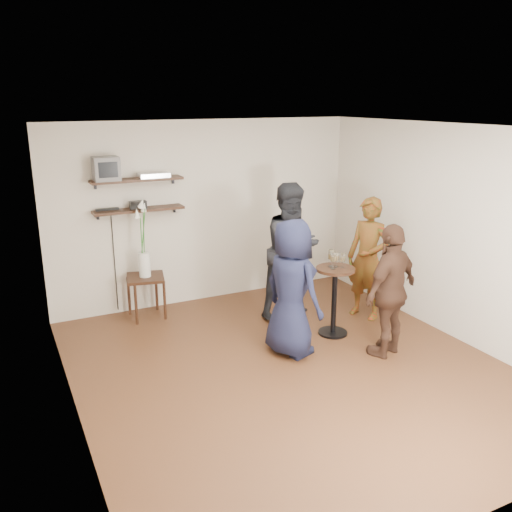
{
  "coord_description": "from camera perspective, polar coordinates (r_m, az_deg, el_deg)",
  "views": [
    {
      "loc": [
        -2.72,
        -4.66,
        2.89
      ],
      "look_at": [
        -0.24,
        0.4,
        1.23
      ],
      "focal_mm": 38.0,
      "sensor_mm": 36.0,
      "label": 1
    }
  ],
  "objects": [
    {
      "name": "person_navy",
      "position": [
        6.17,
        3.77,
        -3.41
      ],
      "size": [
        0.71,
        0.9,
        1.6
      ],
      "primitive_type": "imported",
      "rotation": [
        0.0,
        0.0,
        1.86
      ],
      "color": "#161831",
      "rests_on": "room"
    },
    {
      "name": "person_dark",
      "position": [
        7.22,
        3.83,
        0.51
      ],
      "size": [
        1.03,
        0.88,
        1.83
      ],
      "primitive_type": "imported",
      "rotation": [
        0.0,
        0.0,
        0.23
      ],
      "color": "black",
      "rests_on": "room"
    },
    {
      "name": "room",
      "position": [
        5.62,
        3.96,
        -0.06
      ],
      "size": [
        4.58,
        5.08,
        2.68
      ],
      "color": "#442815",
      "rests_on": "ground"
    },
    {
      "name": "wine_glass_fl",
      "position": [
        6.62,
        8.14,
        -0.16
      ],
      "size": [
        0.07,
        0.07,
        0.21
      ],
      "color": "silver",
      "rests_on": "drinks_table"
    },
    {
      "name": "person_plaid",
      "position": [
        7.37,
        11.71,
        -0.25
      ],
      "size": [
        0.59,
        0.7,
        1.64
      ],
      "primitive_type": "imported",
      "rotation": [
        0.0,
        0.0,
        -1.18
      ],
      "color": "#AD1E13",
      "rests_on": "room"
    },
    {
      "name": "crt_monitor",
      "position": [
        7.21,
        -15.54,
        8.86
      ],
      "size": [
        0.32,
        0.3,
        0.3
      ],
      "primitive_type": "cube",
      "color": "#59595B",
      "rests_on": "shelf_upper"
    },
    {
      "name": "person_brown",
      "position": [
        6.34,
        14.0,
        -3.57
      ],
      "size": [
        0.99,
        0.66,
        1.56
      ],
      "primitive_type": "imported",
      "rotation": [
        0.0,
        0.0,
        3.47
      ],
      "color": "#3F261B",
      "rests_on": "room"
    },
    {
      "name": "drinks_table",
      "position": [
        6.81,
        8.26,
        -3.75
      ],
      "size": [
        0.48,
        0.48,
        0.88
      ],
      "color": "black",
      "rests_on": "room"
    },
    {
      "name": "vase_lilies",
      "position": [
        7.31,
        -11.73,
        0.41
      ],
      "size": [
        0.2,
        0.21,
        1.07
      ],
      "rotation": [
        0.0,
        0.0,
        -0.23
      ],
      "color": "silver",
      "rests_on": "side_table"
    },
    {
      "name": "side_table",
      "position": [
        7.44,
        -11.53,
        -2.81
      ],
      "size": [
        0.58,
        0.58,
        0.58
      ],
      "rotation": [
        0.0,
        0.0,
        -0.23
      ],
      "color": "black",
      "rests_on": "room"
    },
    {
      "name": "wine_glass_bl",
      "position": [
        6.71,
        7.92,
        0.08
      ],
      "size": [
        0.07,
        0.07,
        0.21
      ],
      "color": "silver",
      "rests_on": "drinks_table"
    },
    {
      "name": "wine_glass_br",
      "position": [
        6.71,
        8.48,
        -0.11
      ],
      "size": [
        0.06,
        0.06,
        0.19
      ],
      "color": "silver",
      "rests_on": "drinks_table"
    },
    {
      "name": "dvd_deck",
      "position": [
        7.36,
        -10.74,
        8.37
      ],
      "size": [
        0.4,
        0.24,
        0.06
      ],
      "primitive_type": "cube",
      "color": "silver",
      "rests_on": "shelf_upper"
    },
    {
      "name": "wine_glass_fr",
      "position": [
        6.68,
        9.13,
        -0.21
      ],
      "size": [
        0.06,
        0.06,
        0.18
      ],
      "color": "silver",
      "rests_on": "drinks_table"
    },
    {
      "name": "shelf_upper",
      "position": [
        7.31,
        -12.42,
        7.84
      ],
      "size": [
        1.2,
        0.25,
        0.04
      ],
      "primitive_type": "cube",
      "color": "black",
      "rests_on": "room"
    },
    {
      "name": "shelf_lower",
      "position": [
        7.38,
        -12.23,
        4.78
      ],
      "size": [
        1.2,
        0.25,
        0.04
      ],
      "primitive_type": "cube",
      "color": "black",
      "rests_on": "room"
    },
    {
      "name": "radio",
      "position": [
        7.37,
        -12.32,
        5.28
      ],
      "size": [
        0.22,
        0.1,
        0.1
      ],
      "primitive_type": "cube",
      "color": "black",
      "rests_on": "shelf_lower"
    },
    {
      "name": "power_strip",
      "position": [
        7.34,
        -15.39,
        4.75
      ],
      "size": [
        0.3,
        0.05,
        0.03
      ],
      "primitive_type": "cube",
      "color": "black",
      "rests_on": "shelf_lower"
    }
  ]
}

